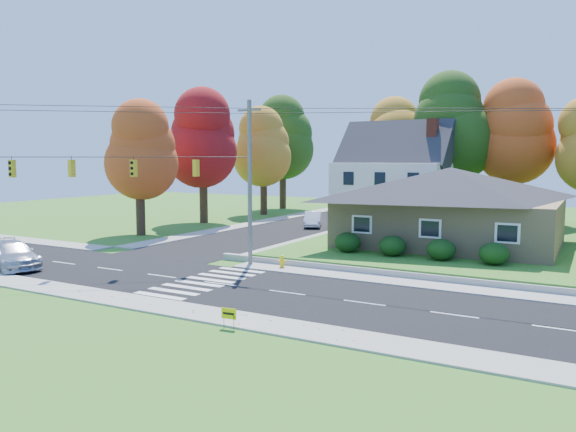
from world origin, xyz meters
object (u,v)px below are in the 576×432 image
object	(u,v)px
white_car	(313,219)
fire_hydrant	(282,262)
ranch_house	(450,205)
silver_sedan	(11,255)

from	to	relation	value
white_car	fire_hydrant	world-z (taller)	white_car
ranch_house	fire_hydrant	size ratio (longest dim) A/B	18.02
ranch_house	silver_sedan	xyz separation A→B (m)	(-21.41, -18.55, -2.46)
ranch_house	fire_hydrant	xyz separation A→B (m)	(-7.24, -10.81, -2.88)
silver_sedan	white_car	distance (m)	27.49
silver_sedan	white_car	xyz separation A→B (m)	(6.74, 26.65, -0.07)
ranch_house	white_car	size ratio (longest dim) A/B	3.34
ranch_house	silver_sedan	size ratio (longest dim) A/B	2.69
silver_sedan	fire_hydrant	world-z (taller)	silver_sedan
white_car	fire_hydrant	bearing A→B (deg)	-92.59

